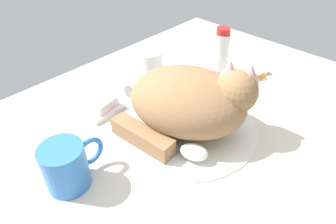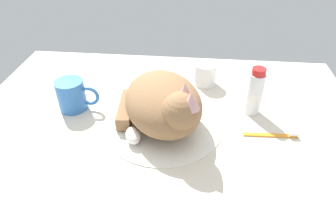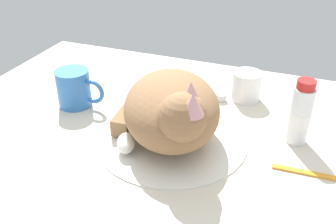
# 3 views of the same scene
# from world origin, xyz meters

# --- Properties ---
(ground_plane) EXTENTS (1.10, 0.83, 0.03)m
(ground_plane) POSITION_xyz_m (0.00, 0.00, -0.01)
(ground_plane) COLOR beige
(sink_basin) EXTENTS (0.32, 0.32, 0.01)m
(sink_basin) POSITION_xyz_m (0.00, 0.00, 0.00)
(sink_basin) COLOR silver
(sink_basin) RESTS_ON ground_plane
(faucet) EXTENTS (0.14, 0.09, 0.05)m
(faucet) POSITION_xyz_m (0.00, 0.19, 0.02)
(faucet) COLOR silver
(faucet) RESTS_ON ground_plane
(cat) EXTENTS (0.27, 0.31, 0.16)m
(cat) POSITION_xyz_m (0.00, -0.01, 0.08)
(cat) COLOR #936B47
(cat) RESTS_ON sink_basin
(coffee_mug) EXTENTS (0.12, 0.08, 0.09)m
(coffee_mug) POSITION_xyz_m (-0.26, 0.05, 0.04)
(coffee_mug) COLOR #3372C6
(coffee_mug) RESTS_ON ground_plane
(rinse_cup) EXTENTS (0.07, 0.07, 0.07)m
(rinse_cup) POSITION_xyz_m (0.11, 0.23, 0.04)
(rinse_cup) COLOR white
(rinse_cup) RESTS_ON ground_plane
(soap_dish) EXTENTS (0.09, 0.06, 0.01)m
(soap_dish) POSITION_xyz_m (-0.09, 0.18, 0.01)
(soap_dish) COLOR white
(soap_dish) RESTS_ON ground_plane
(soap_bar) EXTENTS (0.07, 0.06, 0.02)m
(soap_bar) POSITION_xyz_m (-0.09, 0.18, 0.02)
(soap_bar) COLOR silver
(soap_bar) RESTS_ON soap_dish
(toothpaste_bottle) EXTENTS (0.04, 0.04, 0.14)m
(toothpaste_bottle) POSITION_xyz_m (0.24, 0.08, 0.07)
(toothpaste_bottle) COLOR white
(toothpaste_bottle) RESTS_ON ground_plane
(toothbrush) EXTENTS (0.14, 0.02, 0.02)m
(toothbrush) POSITION_xyz_m (0.29, -0.02, 0.01)
(toothbrush) COLOR orange
(toothbrush) RESTS_ON ground_plane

